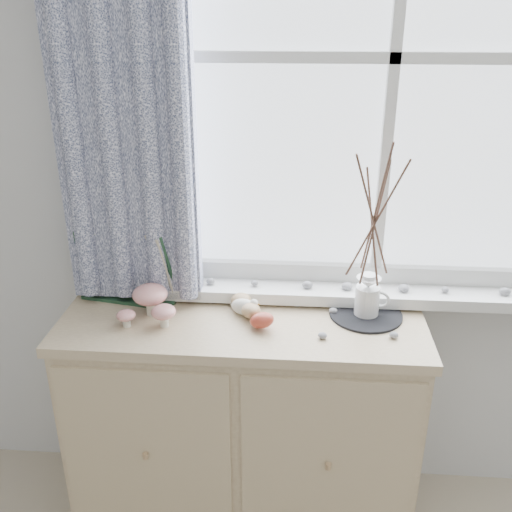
% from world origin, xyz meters
% --- Properties ---
extents(sideboard, '(1.20, 0.45, 0.85)m').
position_xyz_m(sideboard, '(-0.15, 1.75, 0.43)').
color(sideboard, '#C9B38D').
rests_on(sideboard, ground).
extents(botanical_book, '(0.40, 0.20, 0.27)m').
position_xyz_m(botanical_book, '(-0.55, 1.84, 0.98)').
color(botanical_book, '#1C3C26').
rests_on(botanical_book, sideboard).
extents(toadstool_cluster, '(0.19, 0.17, 0.11)m').
position_xyz_m(toadstool_cluster, '(-0.45, 1.74, 0.91)').
color(toadstool_cluster, beige).
rests_on(toadstool_cluster, sideboard).
extents(wooden_eggs, '(0.14, 0.18, 0.08)m').
position_xyz_m(wooden_eggs, '(-0.12, 1.76, 0.88)').
color(wooden_eggs, tan).
rests_on(wooden_eggs, sideboard).
extents(songbird_figurine, '(0.13, 0.09, 0.06)m').
position_xyz_m(songbird_figurine, '(-0.15, 1.79, 0.88)').
color(songbird_figurine, white).
rests_on(songbird_figurine, sideboard).
extents(crocheted_doily, '(0.24, 0.24, 0.01)m').
position_xyz_m(crocheted_doily, '(0.26, 1.81, 0.85)').
color(crocheted_doily, black).
rests_on(crocheted_doily, sideboard).
extents(twig_pitcher, '(0.26, 0.26, 0.61)m').
position_xyz_m(twig_pitcher, '(0.26, 1.81, 1.20)').
color(twig_pitcher, silver).
rests_on(twig_pitcher, crocheted_doily).
extents(sideboard_pebbles, '(0.33, 0.23, 0.02)m').
position_xyz_m(sideboard_pebbles, '(0.15, 1.75, 0.86)').
color(sideboard_pebbles, '#949497').
rests_on(sideboard_pebbles, sideboard).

